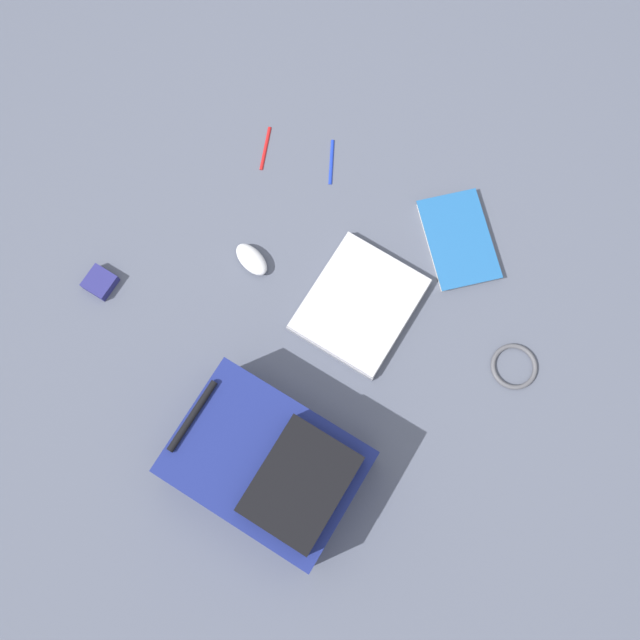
{
  "coord_description": "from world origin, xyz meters",
  "views": [
    {
      "loc": [
        -0.31,
        -0.34,
        1.75
      ],
      "look_at": [
        0.03,
        -0.05,
        0.02
      ],
      "focal_mm": 39.45,
      "sensor_mm": 36.0,
      "label": 1
    }
  ],
  "objects_px": {
    "book_blue": "(458,240)",
    "earbud_pouch": "(100,282)",
    "computer_mouse": "(252,259)",
    "cable_coil": "(514,366)",
    "backpack": "(270,465)",
    "pen_blue": "(331,162)",
    "pen_black": "(265,148)",
    "laptop": "(360,304)"
  },
  "relations": [
    {
      "from": "book_blue",
      "to": "earbud_pouch",
      "type": "xyz_separation_m",
      "value": [
        -0.7,
        0.64,
        0.0
      ]
    },
    {
      "from": "computer_mouse",
      "to": "cable_coil",
      "type": "height_order",
      "value": "computer_mouse"
    },
    {
      "from": "earbud_pouch",
      "to": "backpack",
      "type": "bearing_deg",
      "value": -95.49
    },
    {
      "from": "backpack",
      "to": "computer_mouse",
      "type": "bearing_deg",
      "value": 47.14
    },
    {
      "from": "cable_coil",
      "to": "pen_blue",
      "type": "height_order",
      "value": "cable_coil"
    },
    {
      "from": "cable_coil",
      "to": "pen_black",
      "type": "height_order",
      "value": "cable_coil"
    },
    {
      "from": "book_blue",
      "to": "computer_mouse",
      "type": "height_order",
      "value": "computer_mouse"
    },
    {
      "from": "cable_coil",
      "to": "laptop",
      "type": "bearing_deg",
      "value": 107.91
    },
    {
      "from": "earbud_pouch",
      "to": "cable_coil",
      "type": "bearing_deg",
      "value": -61.35
    },
    {
      "from": "pen_blue",
      "to": "earbud_pouch",
      "type": "relative_size",
      "value": 1.87
    },
    {
      "from": "backpack",
      "to": "computer_mouse",
      "type": "xyz_separation_m",
      "value": [
        0.36,
        0.39,
        -0.07
      ]
    },
    {
      "from": "backpack",
      "to": "laptop",
      "type": "bearing_deg",
      "value": 12.38
    },
    {
      "from": "backpack",
      "to": "earbud_pouch",
      "type": "distance_m",
      "value": 0.66
    },
    {
      "from": "backpack",
      "to": "book_blue",
      "type": "relative_size",
      "value": 1.5
    },
    {
      "from": "pen_blue",
      "to": "earbud_pouch",
      "type": "bearing_deg",
      "value": 160.45
    },
    {
      "from": "cable_coil",
      "to": "pen_blue",
      "type": "xyz_separation_m",
      "value": [
        0.14,
        0.72,
        -0.0
      ]
    },
    {
      "from": "cable_coil",
      "to": "computer_mouse",
      "type": "bearing_deg",
      "value": 107.61
    },
    {
      "from": "backpack",
      "to": "pen_black",
      "type": "height_order",
      "value": "backpack"
    },
    {
      "from": "pen_black",
      "to": "earbud_pouch",
      "type": "bearing_deg",
      "value": 173.21
    },
    {
      "from": "backpack",
      "to": "book_blue",
      "type": "height_order",
      "value": "backpack"
    },
    {
      "from": "backpack",
      "to": "earbud_pouch",
      "type": "bearing_deg",
      "value": 84.51
    },
    {
      "from": "laptop",
      "to": "pen_blue",
      "type": "xyz_separation_m",
      "value": [
        0.27,
        0.32,
        -0.01
      ]
    },
    {
      "from": "computer_mouse",
      "to": "pen_blue",
      "type": "xyz_separation_m",
      "value": [
        0.36,
        0.03,
        -0.02
      ]
    },
    {
      "from": "book_blue",
      "to": "cable_coil",
      "type": "bearing_deg",
      "value": -119.38
    },
    {
      "from": "backpack",
      "to": "earbud_pouch",
      "type": "height_order",
      "value": "backpack"
    },
    {
      "from": "pen_black",
      "to": "book_blue",
      "type": "bearing_deg",
      "value": -77.41
    },
    {
      "from": "laptop",
      "to": "cable_coil",
      "type": "xyz_separation_m",
      "value": [
        0.13,
        -0.4,
        -0.01
      ]
    },
    {
      "from": "laptop",
      "to": "computer_mouse",
      "type": "height_order",
      "value": "computer_mouse"
    },
    {
      "from": "laptop",
      "to": "pen_black",
      "type": "relative_size",
      "value": 2.6
    },
    {
      "from": "computer_mouse",
      "to": "earbud_pouch",
      "type": "distance_m",
      "value": 0.4
    },
    {
      "from": "laptop",
      "to": "book_blue",
      "type": "bearing_deg",
      "value": -15.61
    },
    {
      "from": "computer_mouse",
      "to": "cable_coil",
      "type": "distance_m",
      "value": 0.73
    },
    {
      "from": "laptop",
      "to": "backpack",
      "type": "bearing_deg",
      "value": -167.62
    },
    {
      "from": "backpack",
      "to": "pen_black",
      "type": "distance_m",
      "value": 0.86
    },
    {
      "from": "pen_black",
      "to": "pen_blue",
      "type": "distance_m",
      "value": 0.19
    },
    {
      "from": "book_blue",
      "to": "pen_blue",
      "type": "distance_m",
      "value": 0.41
    },
    {
      "from": "backpack",
      "to": "book_blue",
      "type": "xyz_separation_m",
      "value": [
        0.76,
        0.01,
        -0.08
      ]
    },
    {
      "from": "cable_coil",
      "to": "pen_blue",
      "type": "distance_m",
      "value": 0.73
    },
    {
      "from": "book_blue",
      "to": "earbud_pouch",
      "type": "distance_m",
      "value": 0.94
    },
    {
      "from": "pen_black",
      "to": "earbud_pouch",
      "type": "height_order",
      "value": "earbud_pouch"
    },
    {
      "from": "computer_mouse",
      "to": "pen_black",
      "type": "bearing_deg",
      "value": 43.19
    },
    {
      "from": "computer_mouse",
      "to": "cable_coil",
      "type": "relative_size",
      "value": 0.89
    }
  ]
}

